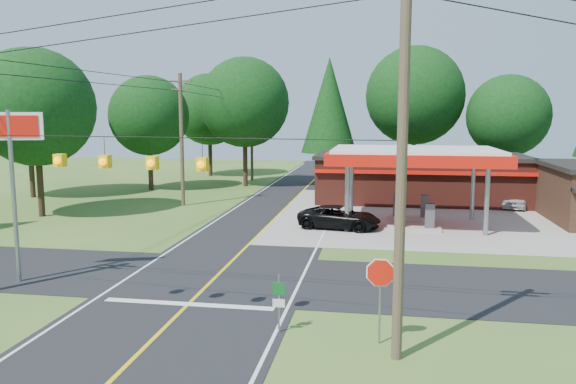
% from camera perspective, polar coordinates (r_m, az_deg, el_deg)
% --- Properties ---
extents(ground, '(120.00, 120.00, 0.00)m').
position_cam_1_polar(ground, '(24.78, -7.30, -8.57)').
color(ground, '#365E21').
rests_on(ground, ground).
extents(main_highway, '(8.00, 120.00, 0.02)m').
position_cam_1_polar(main_highway, '(24.78, -7.30, -8.54)').
color(main_highway, black).
rests_on(main_highway, ground).
extents(cross_road, '(70.00, 7.00, 0.02)m').
position_cam_1_polar(cross_road, '(24.78, -7.30, -8.53)').
color(cross_road, black).
rests_on(cross_road, ground).
extents(lane_center_yellow, '(0.15, 110.00, 0.00)m').
position_cam_1_polar(lane_center_yellow, '(24.78, -7.31, -8.51)').
color(lane_center_yellow, yellow).
rests_on(lane_center_yellow, main_highway).
extents(gas_canopy, '(10.60, 7.40, 4.88)m').
position_cam_1_polar(gas_canopy, '(35.90, 12.71, 3.38)').
color(gas_canopy, gray).
rests_on(gas_canopy, ground).
extents(convenience_store, '(16.40, 7.55, 3.80)m').
position_cam_1_polar(convenience_store, '(46.10, 13.17, 1.42)').
color(convenience_store, maroon).
rests_on(convenience_store, ground).
extents(utility_pole_near_right, '(1.80, 0.30, 11.50)m').
position_cam_1_polar(utility_pole_near_right, '(15.78, 11.51, 3.90)').
color(utility_pole_near_right, '#473828').
rests_on(utility_pole_near_right, ground).
extents(utility_pole_far_left, '(1.80, 0.30, 10.00)m').
position_cam_1_polar(utility_pole_far_left, '(43.42, -10.76, 5.45)').
color(utility_pole_far_left, '#473828').
rests_on(utility_pole_far_left, ground).
extents(utility_pole_north, '(0.30, 0.30, 9.50)m').
position_cam_1_polar(utility_pole_north, '(59.31, -3.71, 5.79)').
color(utility_pole_north, '#473828').
rests_on(utility_pole_north, ground).
extents(overhead_beacons, '(17.04, 2.04, 1.03)m').
position_cam_1_polar(overhead_beacons, '(18.53, -15.98, 5.13)').
color(overhead_beacons, black).
rests_on(overhead_beacons, ground).
extents(treeline_backdrop, '(70.27, 51.59, 13.30)m').
position_cam_1_polar(treeline_backdrop, '(47.14, 1.98, 8.56)').
color(treeline_backdrop, '#332316').
rests_on(treeline_backdrop, ground).
extents(suv_car, '(5.73, 5.73, 1.39)m').
position_cam_1_polar(suv_car, '(34.59, 5.23, -2.59)').
color(suv_car, black).
rests_on(suv_car, ground).
extents(sedan_car, '(5.27, 5.27, 1.43)m').
position_cam_1_polar(sedan_car, '(45.32, 22.15, -0.60)').
color(sedan_car, silver).
rests_on(sedan_car, ground).
extents(big_stop_sign, '(2.57, 0.87, 7.19)m').
position_cam_1_polar(big_stop_sign, '(25.59, -26.35, 3.45)').
color(big_stop_sign, gray).
rests_on(big_stop_sign, ground).
extents(octagonal_stop_sign, '(0.94, 0.10, 2.72)m').
position_cam_1_polar(octagonal_stop_sign, '(17.45, 9.37, -8.76)').
color(octagonal_stop_sign, gray).
rests_on(octagonal_stop_sign, ground).
extents(route_sign_post, '(0.40, 0.09, 1.93)m').
position_cam_1_polar(route_sign_post, '(18.31, -0.94, -10.81)').
color(route_sign_post, gray).
rests_on(route_sign_post, ground).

